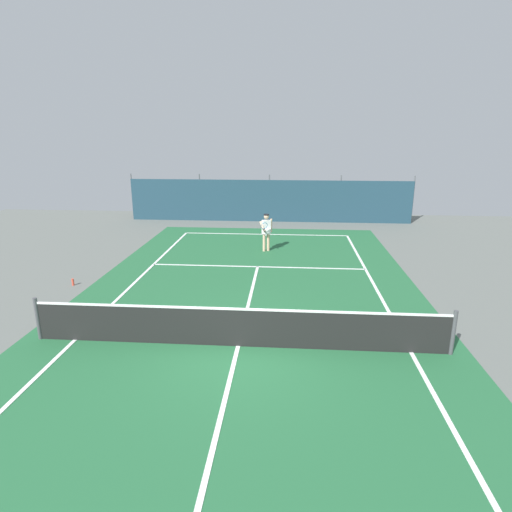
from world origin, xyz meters
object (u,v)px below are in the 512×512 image
(tennis_net, at_px, (238,327))
(water_bottle, at_px, (73,282))
(tennis_ball_near_player, at_px, (281,314))
(tennis_player, at_px, (266,230))

(tennis_net, xyz_separation_m, water_bottle, (-6.11, 3.85, -0.39))
(tennis_ball_near_player, height_order, water_bottle, water_bottle)
(tennis_net, distance_m, tennis_player, 8.75)
(tennis_ball_near_player, bearing_deg, water_bottle, 165.01)
(water_bottle, bearing_deg, tennis_player, 37.80)
(tennis_net, height_order, tennis_player, tennis_player)
(tennis_net, bearing_deg, tennis_ball_near_player, 62.70)
(tennis_player, xyz_separation_m, water_bottle, (-6.31, -4.89, -0.84))
(tennis_player, height_order, tennis_ball_near_player, tennis_player)
(tennis_ball_near_player, bearing_deg, tennis_net, -117.30)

